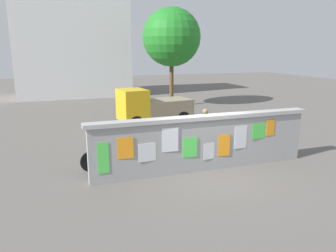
{
  "coord_description": "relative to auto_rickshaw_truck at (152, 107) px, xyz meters",
  "views": [
    {
      "loc": [
        -4.28,
        -8.8,
        3.69
      ],
      "look_at": [
        -0.56,
        1.75,
        1.06
      ],
      "focal_mm": 34.87,
      "sensor_mm": 36.0,
      "label": 1
    }
  ],
  "objects": [
    {
      "name": "bicycle_near",
      "position": [
        2.29,
        -3.69,
        -0.54
      ],
      "size": [
        1.69,
        0.45,
        0.95
      ],
      "color": "black",
      "rests_on": "ground"
    },
    {
      "name": "poster_wall",
      "position": [
        -0.24,
        -6.46,
        -0.01
      ],
      "size": [
        7.26,
        0.42,
        1.74
      ],
      "color": "#979797",
      "rests_on": "ground"
    },
    {
      "name": "tree_roadside",
      "position": [
        2.83,
        4.88,
        3.55
      ],
      "size": [
        3.7,
        3.7,
        6.32
      ],
      "color": "brown",
      "rests_on": "ground"
    },
    {
      "name": "auto_rickshaw_truck",
      "position": [
        0.0,
        0.0,
        0.0
      ],
      "size": [
        3.76,
        1.95,
        1.85
      ],
      "color": "black",
      "rests_on": "ground"
    },
    {
      "name": "ground",
      "position": [
        -0.24,
        1.54,
        -0.9
      ],
      "size": [
        60.0,
        60.0,
        0.0
      ],
      "primitive_type": "plane",
      "color": "#605B56"
    },
    {
      "name": "building_background",
      "position": [
        -2.8,
        12.61,
        3.79
      ],
      "size": [
        8.87,
        5.04,
        9.33
      ],
      "color": "silver",
      "rests_on": "ground"
    },
    {
      "name": "motorcycle",
      "position": [
        -1.53,
        -3.8,
        -0.44
      ],
      "size": [
        1.9,
        0.56,
        0.87
      ],
      "color": "black",
      "rests_on": "ground"
    },
    {
      "name": "bicycle_far",
      "position": [
        -3.08,
        -5.38,
        -0.54
      ],
      "size": [
        1.69,
        0.49,
        0.95
      ],
      "color": "black",
      "rests_on": "ground"
    },
    {
      "name": "person_walking",
      "position": [
        0.6,
        -4.79,
        0.09
      ],
      "size": [
        0.45,
        0.45,
        1.62
      ],
      "color": "yellow",
      "rests_on": "ground"
    }
  ]
}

